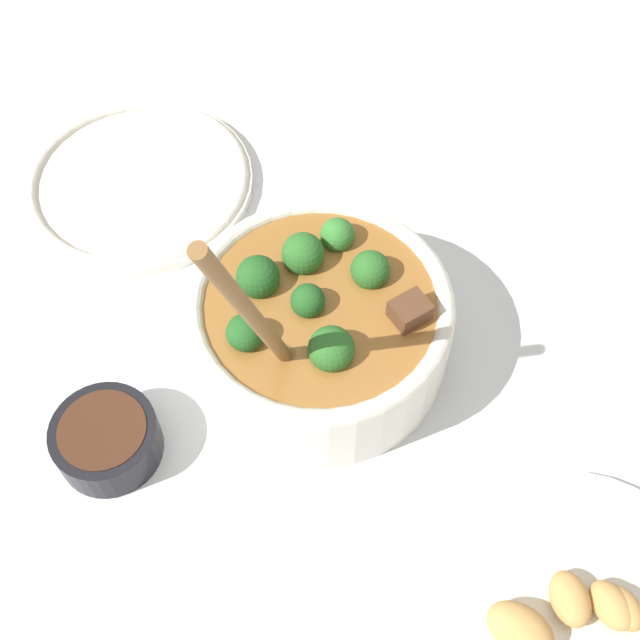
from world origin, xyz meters
TOP-DOWN VIEW (x-y plane):
  - ground_plane at (0.00, 0.00)m, footprint 4.00×4.00m
  - stew_bowl at (0.00, 0.00)m, footprint 0.23×0.25m
  - condiment_bowl at (0.11, 0.17)m, footprint 0.09×0.09m
  - empty_plate at (0.27, -0.08)m, footprint 0.24×0.24m
  - food_plate at (-0.29, 0.10)m, footprint 0.22×0.22m

SIDE VIEW (x-z plane):
  - ground_plane at x=0.00m, z-range 0.00..0.00m
  - empty_plate at x=0.27m, z-range 0.00..0.02m
  - food_plate at x=-0.29m, z-range -0.01..0.03m
  - condiment_bowl at x=0.11m, z-range 0.00..0.04m
  - stew_bowl at x=0.00m, z-range -0.10..0.20m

